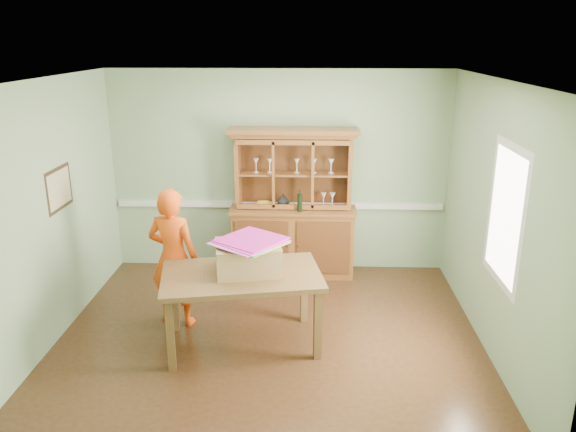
{
  "coord_description": "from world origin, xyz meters",
  "views": [
    {
      "loc": [
        0.42,
        -5.33,
        3.08
      ],
      "look_at": [
        0.19,
        0.4,
        1.25
      ],
      "focal_mm": 35.0,
      "sensor_mm": 36.0,
      "label": 1
    }
  ],
  "objects_px": {
    "china_hutch": "(293,224)",
    "dining_table": "(242,282)",
    "cardboard_box": "(248,257)",
    "person": "(173,258)"
  },
  "relations": [
    {
      "from": "dining_table",
      "to": "person",
      "type": "distance_m",
      "value": 0.92
    },
    {
      "from": "china_hutch",
      "to": "dining_table",
      "type": "bearing_deg",
      "value": -103.61
    },
    {
      "from": "china_hutch",
      "to": "cardboard_box",
      "type": "distance_m",
      "value": 1.91
    },
    {
      "from": "china_hutch",
      "to": "person",
      "type": "bearing_deg",
      "value": -130.72
    },
    {
      "from": "dining_table",
      "to": "person",
      "type": "xyz_separation_m",
      "value": [
        -0.8,
        0.44,
        0.08
      ]
    },
    {
      "from": "cardboard_box",
      "to": "dining_table",
      "type": "bearing_deg",
      "value": -136.32
    },
    {
      "from": "china_hutch",
      "to": "person",
      "type": "relative_size",
      "value": 1.26
    },
    {
      "from": "dining_table",
      "to": "cardboard_box",
      "type": "height_order",
      "value": "cardboard_box"
    },
    {
      "from": "person",
      "to": "dining_table",
      "type": "bearing_deg",
      "value": 163.74
    },
    {
      "from": "dining_table",
      "to": "cardboard_box",
      "type": "bearing_deg",
      "value": 33.03
    }
  ]
}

